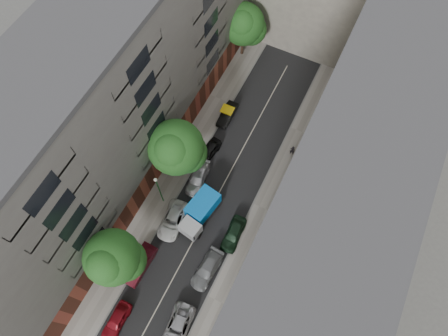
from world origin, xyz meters
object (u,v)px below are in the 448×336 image
Objects in this scene: car_left_2 at (173,220)px; lamp_post at (159,188)px; car_left_0 at (116,321)px; tree_near at (113,259)px; car_left_1 at (140,264)px; car_right_1 at (207,269)px; tree_far at (244,26)px; car_right_2 at (234,234)px; tree_mid at (176,149)px; car_left_3 at (198,178)px; pedestrian at (292,150)px; car_right_0 at (177,328)px; tarp_truck at (200,212)px; car_left_4 at (208,151)px; car_left_5 at (227,114)px.

lamp_post is (-2.21, 1.67, 3.12)m from car_left_2.
car_left_0 is 7.10m from tree_near.
car_right_1 is at bearing 23.20° from car_left_1.
car_left_2 is at bearing 76.80° from tree_near.
car_right_1 is (5.71, -3.00, -0.01)m from car_left_2.
car_left_1 is at bearing -85.09° from tree_far.
car_right_2 is 10.73m from tree_mid.
car_left_3 is 5.53m from lamp_post.
tree_near is 0.96× the size of tree_mid.
tree_mid is 14.03m from pedestrian.
pedestrian is at bearing 77.28° from car_right_0.
tarp_truck is 1.22× the size of car_left_2.
pedestrian reaches higher than car_left_4.
tarp_truck reaches higher than car_left_5.
car_left_0 is 11.20m from car_left_2.
car_left_1 is 14.80m from car_left_4.
lamp_post is at bearing 176.50° from car_right_2.
tree_near reaches higher than car_left_1.
pedestrian reaches higher than car_left_0.
car_left_1 reaches higher than car_left_5.
tree_mid reaches higher than tarp_truck.
lamp_post is at bearing 99.26° from car_left_0.
pedestrian reaches higher than car_right_2.
car_right_1 is at bearing 27.51° from tree_near.
car_left_1 is 30.69m from tree_far.
tree_near is at bearing -86.91° from tree_far.
car_left_0 is 36.30m from tree_far.
tree_mid is (-0.31, 12.22, 0.16)m from tree_near.
car_left_4 is 0.85× the size of car_right_1.
car_left_3 is 3.64m from car_left_4.
tarp_truck is at bearing 2.72° from lamp_post.
tree_mid is 5.61× the size of pedestrian.
car_right_1 is at bearing 83.93° from car_right_0.
car_left_3 is at bearing -74.05° from car_left_4.
car_right_1 is (6.40, -17.80, 0.02)m from car_left_5.
car_left_1 is 7.34m from car_right_0.
car_left_3 is at bearing -85.98° from car_left_5.
lamp_post is (-1.80, -7.53, 3.13)m from car_left_4.
car_right_1 is 12.60m from tree_mid.
tree_near is (-1.70, -12.40, 5.31)m from car_left_3.
tree_far reaches higher than lamp_post.
car_left_0 reaches higher than car_left_3.
car_left_1 is 1.09× the size of car_right_2.
tarp_truck reaches higher than car_left_3.
car_right_2 is (6.92, -7.66, 0.05)m from car_left_4.
tree_far is at bearing 93.09° from tree_near.
tree_far is (-3.40, 19.06, 4.49)m from car_left_3.
car_right_2 is (7.20, 7.14, -0.04)m from car_left_1.
car_left_1 is 6.91m from car_right_1.
car_left_5 is at bearing 82.63° from tree_mid.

